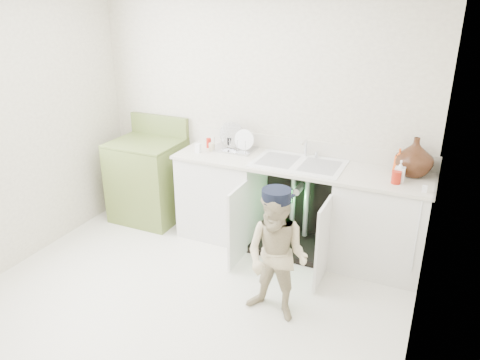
% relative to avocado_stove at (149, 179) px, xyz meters
% --- Properties ---
extents(ground, '(3.50, 3.50, 0.00)m').
position_rel_avocado_stove_xyz_m(ground, '(1.17, -1.18, -0.46)').
color(ground, beige).
rests_on(ground, ground).
extents(room_shell, '(6.00, 5.50, 1.26)m').
position_rel_avocado_stove_xyz_m(room_shell, '(1.17, -1.18, 0.79)').
color(room_shell, beige).
rests_on(room_shell, ground).
extents(counter_run, '(2.44, 1.02, 1.24)m').
position_rel_avocado_stove_xyz_m(counter_run, '(1.75, 0.03, 0.01)').
color(counter_run, silver).
rests_on(counter_run, ground).
extents(avocado_stove, '(0.72, 0.65, 1.12)m').
position_rel_avocado_stove_xyz_m(avocado_stove, '(0.00, 0.00, 0.00)').
color(avocado_stove, olive).
rests_on(avocado_stove, ground).
extents(repair_worker, '(0.56, 0.97, 1.08)m').
position_rel_avocado_stove_xyz_m(repair_worker, '(1.90, -1.05, 0.08)').
color(repair_worker, beige).
rests_on(repair_worker, ground).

